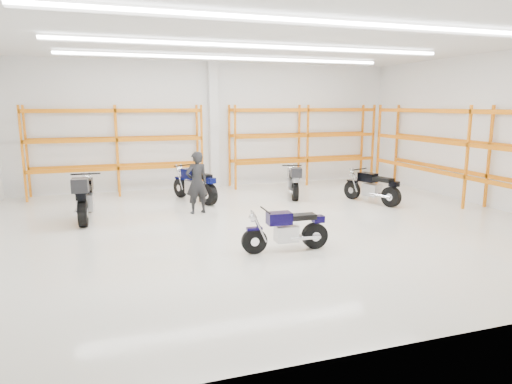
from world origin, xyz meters
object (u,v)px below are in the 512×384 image
object	(u,v)px
motorcycle_main	(289,231)
motorcycle_back_b	(196,185)
motorcycle_back_c	(294,182)
standing_man	(197,183)
motorcycle_back_d	(374,188)
motorcycle_back_a	(84,198)
structural_column	(214,126)

from	to	relation	value
motorcycle_main	motorcycle_back_b	xyz separation A→B (m)	(-0.90, 5.48, 0.09)
motorcycle_back_c	standing_man	world-z (taller)	standing_man
motorcycle_back_b	motorcycle_back_d	distance (m)	5.52
motorcycle_back_a	structural_column	distance (m)	6.04
motorcycle_back_a	standing_man	bearing A→B (deg)	-1.35
motorcycle_back_d	standing_man	size ratio (longest dim) A/B	1.15
motorcycle_back_d	motorcycle_back_c	bearing A→B (deg)	140.53
motorcycle_back_a	motorcycle_back_c	bearing A→B (deg)	10.00
motorcycle_main	motorcycle_back_d	size ratio (longest dim) A/B	0.94
motorcycle_back_c	motorcycle_main	bearing A→B (deg)	-113.90
motorcycle_main	standing_man	world-z (taller)	standing_man
motorcycle_back_b	structural_column	bearing A→B (deg)	63.89
motorcycle_back_a	standing_man	distance (m)	2.97
motorcycle_back_d	motorcycle_back_b	bearing A→B (deg)	158.90
motorcycle_back_b	structural_column	size ratio (longest dim) A/B	0.47
motorcycle_main	motorcycle_back_b	size ratio (longest dim) A/B	0.88
motorcycle_back_b	motorcycle_back_c	world-z (taller)	motorcycle_back_b
motorcycle_back_a	structural_column	world-z (taller)	structural_column
motorcycle_back_c	motorcycle_back_d	distance (m)	2.57
structural_column	motorcycle_main	bearing A→B (deg)	-91.83
motorcycle_main	standing_man	bearing A→B (deg)	106.49
motorcycle_main	standing_man	xyz separation A→B (m)	(-1.16, 3.92, 0.44)
motorcycle_main	motorcycle_back_a	distance (m)	5.74
motorcycle_back_c	standing_man	size ratio (longest dim) A/B	1.18
motorcycle_main	standing_man	size ratio (longest dim) A/B	1.08
motorcycle_back_b	standing_man	xyz separation A→B (m)	(-0.26, -1.55, 0.35)
motorcycle_main	motorcycle_back_d	bearing A→B (deg)	39.39
motorcycle_back_d	structural_column	xyz separation A→B (m)	(-4.00, 4.33, 1.77)
motorcycle_back_c	motorcycle_back_d	bearing A→B (deg)	-39.47
motorcycle_main	motorcycle_back_c	world-z (taller)	motorcycle_back_c
motorcycle_back_d	standing_man	xyz separation A→B (m)	(-5.41, 0.44, 0.39)
motorcycle_back_a	motorcycle_main	bearing A→B (deg)	-44.11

